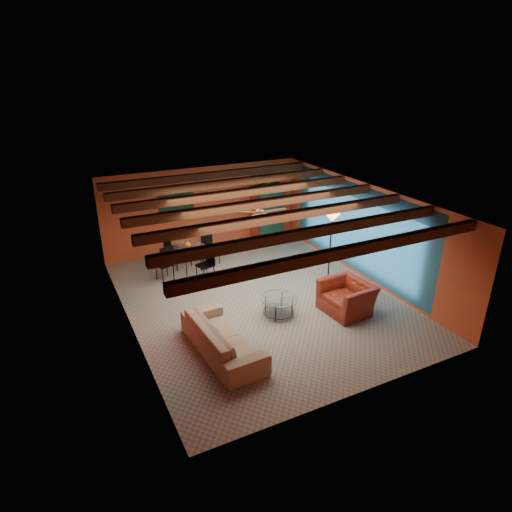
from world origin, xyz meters
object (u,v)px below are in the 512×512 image
sofa (222,337)px  armchair (347,297)px  armoire (268,214)px  potted_plant (268,180)px  coffee_table (279,306)px  vase (187,234)px  floor_lamp (330,247)px  dining_table (188,254)px

sofa → armchair: armchair is taller
armoire → potted_plant: bearing=0.0°
coffee_table → vase: 3.67m
potted_plant → vase: potted_plant is taller
armchair → floor_lamp: floor_lamp is taller
dining_table → armoire: (3.28, 1.24, 0.41)m
armchair → armoire: 5.24m
dining_table → floor_lamp: floor_lamp is taller
armchair → vase: size_ratio=5.87×
dining_table → floor_lamp: bearing=-34.1°
armoire → vase: size_ratio=9.31×
dining_table → vase: bearing=0.0°
coffee_table → dining_table: (-1.15, 3.36, 0.30)m
sofa → armoire: 6.69m
armchair → armoire: armoire is taller
coffee_table → vase: size_ratio=4.56×
armoire → vase: bearing=-174.7°
armoire → potted_plant: potted_plant is taller
sofa → vase: size_ratio=11.96×
dining_table → sofa: bearing=-98.8°
armoire → floor_lamp: floor_lamp is taller
armoire → floor_lamp: bearing=-104.1°
sofa → coffee_table: bearing=-69.7°
vase → coffee_table: bearing=-71.1°
dining_table → armoire: bearing=20.7°
vase → armoire: bearing=20.7°
floor_lamp → potted_plant: bearing=91.3°
sofa → potted_plant: potted_plant is taller
coffee_table → vase: vase is taller
armchair → armoire: size_ratio=0.63×
sofa → coffee_table: sofa is taller
armoire → potted_plant: 1.16m
vase → armchair: bearing=-55.3°
sofa → vase: vase is taller
dining_table → armoire: armoire is taller
armchair → potted_plant: potted_plant is taller
armoire → vase: (-3.28, -1.24, 0.23)m
sofa → dining_table: (0.64, 4.14, 0.18)m
floor_lamp → vase: bearing=145.9°
sofa → armchair: 3.37m
floor_lamp → vase: size_ratio=9.70×
armoire → dining_table: bearing=-174.7°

